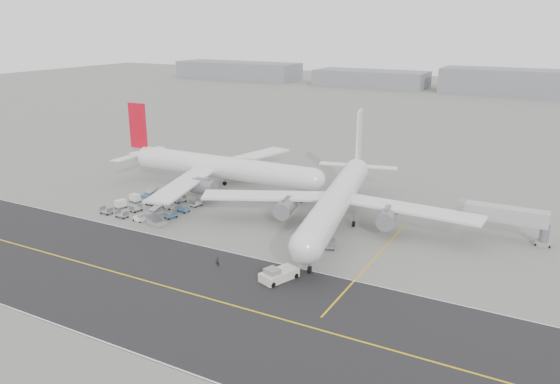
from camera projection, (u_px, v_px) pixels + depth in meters
The scene contains 10 objects.
ground at pixel (208, 241), 101.84m from camera, with size 700.00×700.00×0.00m, color gray.
taxiway at pixel (166, 286), 84.46m from camera, with size 220.00×59.00×0.03m.
horizon_buildings at pixel (523, 95), 306.37m from camera, with size 520.00×28.00×28.00m, color gray, non-canonical shape.
airliner_a at pixel (218, 167), 132.19m from camera, with size 56.57×55.92×19.51m.
airliner_b at pixel (338, 199), 108.21m from camera, with size 55.35×56.49×19.70m.
pushback_tug at pixel (278, 275), 86.26m from camera, with size 4.99×8.19×2.34m.
jet_bridge at pixel (504, 216), 102.12m from camera, with size 17.01×3.39×6.43m.
gse_cluster at pixel (153, 210), 119.04m from camera, with size 21.76×20.97×1.95m, color gray, non-canonical shape.
stray_dolly at pixel (330, 248), 98.78m from camera, with size 1.61×2.61×1.61m, color silver, non-canonical shape.
ground_crew_a at pixel (218, 262), 91.11m from camera, with size 0.64×0.42×1.75m, color black.
Camera 1 is at (56.93, -76.59, 39.14)m, focal length 35.00 mm.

